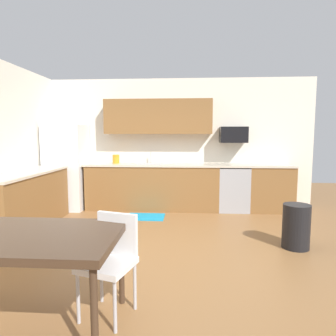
{
  "coord_description": "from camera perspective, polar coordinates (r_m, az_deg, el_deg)",
  "views": [
    {
      "loc": [
        0.32,
        -3.75,
        1.53
      ],
      "look_at": [
        0.0,
        1.0,
        1.0
      ],
      "focal_mm": 31.93,
      "sensor_mm": 36.0,
      "label": 1
    }
  ],
  "objects": [
    {
      "name": "kettle",
      "position": [
        6.31,
        -9.9,
        1.61
      ],
      "size": [
        0.14,
        0.14,
        0.2
      ],
      "primitive_type": "cylinder",
      "color": "orange",
      "rests_on": "countertop_back"
    },
    {
      "name": "chair_near_table",
      "position": [
        2.7,
        -10.78,
        -16.09
      ],
      "size": [
        0.5,
        0.5,
        0.85
      ],
      "color": "white",
      "rests_on": "ground"
    },
    {
      "name": "wall_back",
      "position": [
        6.41,
        1.0,
        4.73
      ],
      "size": [
        5.8,
        0.1,
        2.7
      ],
      "primitive_type": "cube",
      "color": "silver",
      "rests_on": "ground"
    },
    {
      "name": "microwave",
      "position": [
        6.22,
        12.37,
        6.22
      ],
      "size": [
        0.54,
        0.36,
        0.32
      ],
      "primitive_type": "cube",
      "color": "black"
    },
    {
      "name": "cabinet_run_back",
      "position": [
        6.19,
        -2.96,
        -3.71
      ],
      "size": [
        2.68,
        0.6,
        0.9
      ],
      "primitive_type": "cube",
      "color": "brown",
      "rests_on": "ground"
    },
    {
      "name": "oven_range",
      "position": [
        6.21,
        12.27,
        -3.76
      ],
      "size": [
        0.6,
        0.6,
        0.91
      ],
      "color": "#999BA0",
      "rests_on": "ground"
    },
    {
      "name": "upper_cabinets_back",
      "position": [
        6.23,
        -1.89,
        9.75
      ],
      "size": [
        2.2,
        0.34,
        0.7
      ],
      "primitive_type": "cube",
      "color": "brown"
    },
    {
      "name": "countertop_back",
      "position": [
        6.09,
        0.83,
        0.6
      ],
      "size": [
        4.8,
        0.64,
        0.04
      ],
      "primitive_type": "cube",
      "color": "beige",
      "rests_on": "cabinet_run_back"
    },
    {
      "name": "countertop_left",
      "position": [
        5.29,
        -25.88,
        -0.91
      ],
      "size": [
        0.64,
        2.0,
        0.04
      ],
      "primitive_type": "cube",
      "color": "beige",
      "rests_on": "cabinet_run_left"
    },
    {
      "name": "trash_bin",
      "position": [
        4.46,
        23.27,
        -10.18
      ],
      "size": [
        0.36,
        0.36,
        0.6
      ],
      "primitive_type": "cylinder",
      "color": "black",
      "rests_on": "ground"
    },
    {
      "name": "cabinet_run_left",
      "position": [
        5.36,
        -25.63,
        -5.9
      ],
      "size": [
        0.6,
        2.0,
        0.9
      ],
      "primitive_type": "cube",
      "color": "brown",
      "rests_on": "ground"
    },
    {
      "name": "refrigerator",
      "position": [
        6.51,
        -18.75,
        0.16
      ],
      "size": [
        0.76,
        0.7,
        1.73
      ],
      "primitive_type": "cube",
      "color": "white",
      "rests_on": "ground"
    },
    {
      "name": "dining_table",
      "position": [
        2.62,
        -25.17,
        -12.61
      ],
      "size": [
        1.4,
        0.9,
        0.77
      ],
      "color": "#422D1E",
      "rests_on": "ground"
    },
    {
      "name": "floor_mat",
      "position": [
        5.67,
        -4.32,
        -9.27
      ],
      "size": [
        0.7,
        0.5,
        0.01
      ],
      "primitive_type": "cube",
      "color": "#198CBF",
      "rests_on": "ground"
    },
    {
      "name": "sink_basin",
      "position": [
        6.14,
        -3.44,
        0.25
      ],
      "size": [
        0.48,
        0.4,
        0.14
      ],
      "primitive_type": "cube",
      "color": "#A5A8AD",
      "rests_on": "countertop_back"
    },
    {
      "name": "ground_plane",
      "position": [
        4.07,
        -0.99,
        -15.75
      ],
      "size": [
        12.0,
        12.0,
        0.0
      ],
      "primitive_type": "plane",
      "color": "olive"
    },
    {
      "name": "sink_faucet",
      "position": [
        6.3,
        -3.24,
        1.87
      ],
      "size": [
        0.02,
        0.02,
        0.24
      ],
      "primitive_type": "cylinder",
      "color": "#B2B5BA",
      "rests_on": "countertop_back"
    },
    {
      "name": "cabinet_run_back_right",
      "position": [
        6.36,
        18.83,
        -3.77
      ],
      "size": [
        0.87,
        0.6,
        0.9
      ],
      "primitive_type": "cube",
      "color": "brown",
      "rests_on": "ground"
    }
  ]
}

